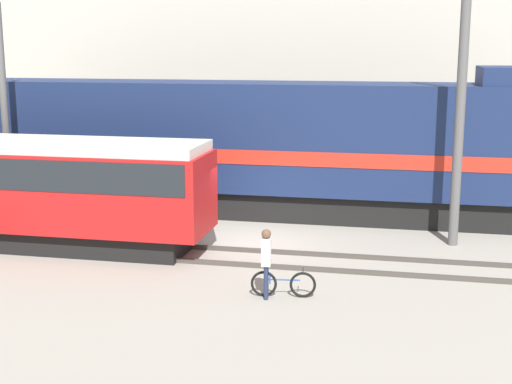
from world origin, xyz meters
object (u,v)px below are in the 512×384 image
object	(u,v)px
bicycle	(283,284)
utility_pole_center	(5,115)
utility_pole_right	(462,86)
streetcar	(23,186)
person	(266,256)
freight_locomotive	(254,146)

from	to	relation	value
bicycle	utility_pole_center	world-z (taller)	utility_pole_center
utility_pole_center	utility_pole_right	xyz separation A→B (m)	(15.09, 0.00, 1.14)
streetcar	person	distance (m)	8.75
streetcar	utility_pole_right	distance (m)	13.54
person	bicycle	bearing A→B (deg)	26.86
freight_locomotive	utility_pole_right	xyz separation A→B (m)	(6.94, -2.85, 2.37)
utility_pole_center	utility_pole_right	bearing A→B (deg)	0.00
freight_locomotive	person	size ratio (longest dim) A/B	12.36
utility_pole_center	utility_pole_right	distance (m)	15.13
bicycle	streetcar	bearing A→B (deg)	161.45
freight_locomotive	streetcar	world-z (taller)	freight_locomotive
freight_locomotive	utility_pole_center	world-z (taller)	utility_pole_center
utility_pole_right	person	bearing A→B (deg)	-128.76
streetcar	utility_pole_center	world-z (taller)	utility_pole_center
streetcar	bicycle	xyz separation A→B (m)	(8.54, -2.87, -1.57)
freight_locomotive	streetcar	distance (m)	8.27
utility_pole_center	utility_pole_right	size ratio (longest dim) A/B	0.77
freight_locomotive	bicycle	distance (m)	9.21
bicycle	utility_pole_center	xyz separation A→B (m)	(-10.73, 5.72, 3.42)
streetcar	utility_pole_center	size ratio (longest dim) A/B	1.54
bicycle	utility_pole_right	size ratio (longest dim) A/B	0.16
freight_locomotive	utility_pole_center	xyz separation A→B (m)	(-8.15, -2.85, 1.24)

